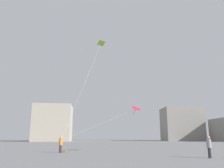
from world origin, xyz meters
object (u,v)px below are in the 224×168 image
object	(u,v)px
kite_crimson_delta	(135,109)
building_left_hall	(53,123)
person_in_orange	(61,144)
handbag_beside_flyer	(64,152)
building_centre_hall	(181,124)
person_in_grey	(209,146)
kite_lime_delta	(100,46)

from	to	relation	value
kite_crimson_delta	building_left_hall	size ratio (longest dim) A/B	0.63
person_in_orange	building_left_hall	xyz separation A→B (m)	(-13.62, 64.41, 5.90)
handbag_beside_flyer	building_centre_hall	bearing A→B (deg)	61.26
person_in_grey	kite_crimson_delta	size ratio (longest dim) A/B	0.19
handbag_beside_flyer	person_in_grey	bearing A→B (deg)	-29.10
kite_crimson_delta	kite_lime_delta	xyz separation A→B (m)	(-4.29, 1.72, 8.64)
person_in_grey	kite_lime_delta	bearing A→B (deg)	-103.97
kite_crimson_delta	kite_lime_delta	bearing A→B (deg)	158.17
kite_crimson_delta	building_centre_hall	world-z (taller)	building_centre_hall
kite_lime_delta	building_centre_hall	world-z (taller)	kite_lime_delta
person_in_grey	kite_lime_delta	distance (m)	18.27
kite_crimson_delta	building_left_hall	world-z (taller)	building_left_hall
person_in_grey	kite_crimson_delta	world-z (taller)	kite_crimson_delta
person_in_grey	handbag_beside_flyer	size ratio (longest dim) A/B	5.56
kite_lime_delta	person_in_grey	bearing A→B (deg)	-46.12
kite_crimson_delta	building_centre_hall	distance (m)	79.17
person_in_orange	kite_crimson_delta	world-z (taller)	kite_crimson_delta
building_left_hall	building_centre_hall	distance (m)	54.69
building_left_hall	building_centre_hall	world-z (taller)	building_centre_hall
building_centre_hall	handbag_beside_flyer	bearing A→B (deg)	-118.74
building_left_hall	handbag_beside_flyer	xyz separation A→B (m)	(13.97, -64.31, -6.75)
building_left_hall	person_in_orange	bearing A→B (deg)	-78.06
person_in_orange	building_centre_hall	xyz separation A→B (m)	(40.38, 73.09, 6.13)
building_centre_hall	building_left_hall	bearing A→B (deg)	-170.87
handbag_beside_flyer	person_in_orange	bearing A→B (deg)	-164.05
person_in_orange	building_centre_hall	bearing A→B (deg)	160.22
person_in_grey	kite_crimson_delta	distance (m)	10.02
person_in_grey	handbag_beside_flyer	world-z (taller)	person_in_grey
person_in_orange	kite_lime_delta	world-z (taller)	kite_lime_delta
kite_lime_delta	building_centre_hall	bearing A→B (deg)	62.92
building_centre_hall	handbag_beside_flyer	size ratio (longest dim) A/B	50.73
person_in_grey	building_left_hall	xyz separation A→B (m)	(-27.01, 71.57, 5.89)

